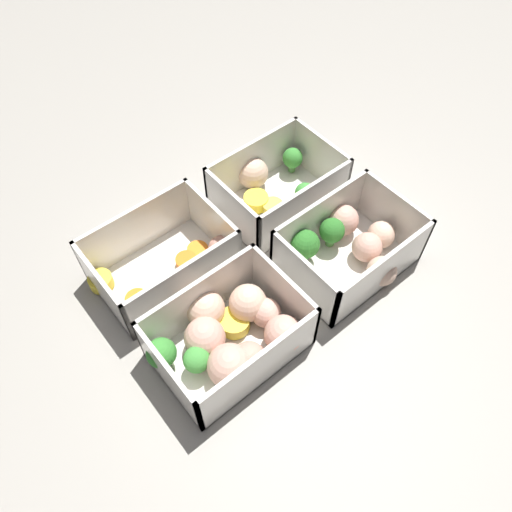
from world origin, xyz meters
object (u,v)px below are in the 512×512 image
(container_far_left, at_px, (170,262))
(container_far_right, at_px, (273,186))
(container_near_right, at_px, (350,246))
(container_near_left, at_px, (230,335))

(container_far_left, height_order, container_far_right, same)
(container_near_right, bearing_deg, container_far_right, 92.88)
(container_near_right, height_order, container_far_right, same)
(container_near_right, relative_size, container_far_right, 1.01)
(container_far_right, bearing_deg, container_near_right, -87.12)
(container_near_right, xyz_separation_m, container_far_right, (-0.01, 0.14, -0.00))
(container_near_right, relative_size, container_far_left, 0.89)
(container_near_right, distance_m, container_far_left, 0.23)
(container_near_left, height_order, container_near_right, same)
(container_near_left, height_order, container_far_right, same)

